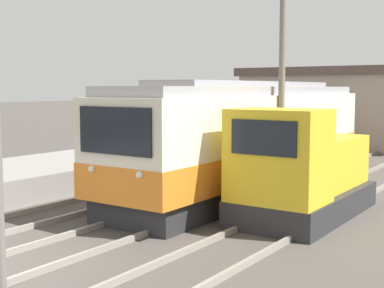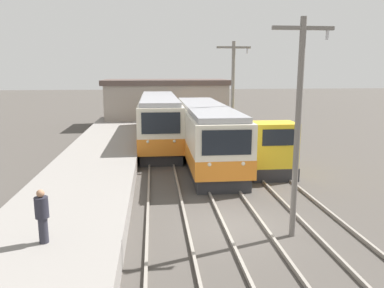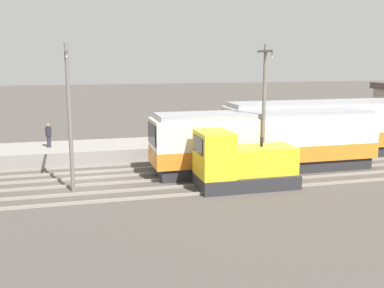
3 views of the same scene
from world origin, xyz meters
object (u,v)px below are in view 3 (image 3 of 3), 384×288
Objects in this scene: commuter_train_center at (265,143)px; shunting_locomotive at (241,165)px; commuter_train_left at (316,131)px; catenary_mast_near at (69,113)px; person_on_platform at (49,135)px; catenary_mast_mid at (264,107)px.

commuter_train_center is 2.62× the size of shunting_locomotive.
commuter_train_left is at bearing 119.19° from commuter_train_center.
catenary_mast_near reaches higher than person_on_platform.
catenary_mast_mid is at bearing -53.44° from commuter_train_left.
commuter_train_center is 8.63× the size of person_on_platform.
catenary_mast_mid is (1.51, -0.79, 2.32)m from commuter_train_center.
commuter_train_center is at bearing 62.94° from person_on_platform.
commuter_train_center is at bearing 138.57° from shunting_locomotive.
catenary_mast_near is at bearing -100.08° from shunting_locomotive.
catenary_mast_mid reaches higher than person_on_platform.
catenary_mast_near is at bearing -82.23° from commuter_train_center.
shunting_locomotive is at bearing -41.43° from commuter_train_center.
person_on_platform is at bearing -169.51° from catenary_mast_near.
commuter_train_left reaches higher than commuter_train_center.
shunting_locomotive is 3.29× the size of person_on_platform.
catenary_mast_mid is 14.30m from person_on_platform.
commuter_train_center is at bearing 152.20° from catenary_mast_mid.
catenary_mast_near reaches higher than commuter_train_center.
catenary_mast_mid reaches higher than shunting_locomotive.
commuter_train_center is 1.86× the size of catenary_mast_near.
person_on_platform is (-9.39, -9.85, 0.49)m from shunting_locomotive.
shunting_locomotive is 13.62m from person_on_platform.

